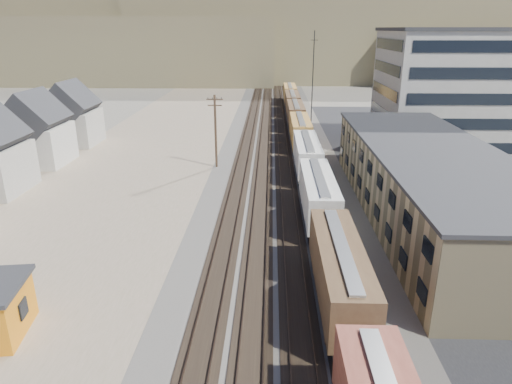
{
  "coord_description": "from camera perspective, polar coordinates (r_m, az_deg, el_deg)",
  "views": [
    {
      "loc": [
        -0.99,
        -19.02,
        18.28
      ],
      "look_at": [
        -2.38,
        23.49,
        3.0
      ],
      "focal_mm": 32.0,
      "sensor_mm": 36.0,
      "label": 1
    }
  ],
  "objects": [
    {
      "name": "warehouse",
      "position": [
        49.06,
        20.78,
        1.09
      ],
      "size": [
        12.4,
        40.4,
        7.25
      ],
      "color": "tan",
      "rests_on": "ground"
    },
    {
      "name": "radio_mast",
      "position": [
        79.86,
        7.07,
        13.03
      ],
      "size": [
        1.2,
        0.16,
        18.0
      ],
      "color": "black",
      "rests_on": "ground"
    },
    {
      "name": "parked_car_far",
      "position": [
        87.43,
        22.09,
        6.77
      ],
      "size": [
        2.11,
        4.73,
        1.58
      ],
      "primitive_type": "imported",
      "rotation": [
        0.0,
        0.0,
        0.05
      ],
      "color": "silver",
      "rests_on": "ground"
    },
    {
      "name": "dirt_yard",
      "position": [
        64.64,
        -15.33,
        2.63
      ],
      "size": [
        24.0,
        180.0,
        0.03
      ],
      "primitive_type": "cube",
      "color": "#827359",
      "rests_on": "ground"
    },
    {
      "name": "ballast_bed",
      "position": [
        71.4,
        2.62,
        4.93
      ],
      "size": [
        18.0,
        200.0,
        0.06
      ],
      "primitive_type": "cube",
      "color": "#4C4742",
      "rests_on": "ground"
    },
    {
      "name": "asphalt_lot",
      "position": [
        61.49,
        23.73,
        0.76
      ],
      "size": [
        26.0,
        120.0,
        0.04
      ],
      "primitive_type": "cube",
      "color": "#232326",
      "rests_on": "ground"
    },
    {
      "name": "parked_car_blue",
      "position": [
        81.84,
        21.66,
        5.98
      ],
      "size": [
        5.78,
        4.51,
        1.46
      ],
      "primitive_type": "imported",
      "rotation": [
        0.0,
        0.0,
        1.11
      ],
      "color": "navy",
      "rests_on": "ground"
    },
    {
      "name": "utility_pole_north",
      "position": [
        62.84,
        -5.08,
        7.76
      ],
      "size": [
        2.2,
        0.32,
        10.0
      ],
      "color": "#382619",
      "rests_on": "ground"
    },
    {
      "name": "office_tower",
      "position": [
        79.95,
        23.6,
        11.68
      ],
      "size": [
        22.6,
        18.6,
        18.45
      ],
      "color": "#9E998E",
      "rests_on": "ground"
    },
    {
      "name": "freight_train",
      "position": [
        67.47,
        5.93,
        6.38
      ],
      "size": [
        3.0,
        119.74,
        4.46
      ],
      "color": "black",
      "rests_on": "ground"
    },
    {
      "name": "hills_north",
      "position": [
        187.0,
        2.35,
        18.46
      ],
      "size": [
        265.0,
        80.0,
        32.0
      ],
      "color": "brown",
      "rests_on": "ground"
    },
    {
      "name": "rail_tracks",
      "position": [
        71.37,
        2.17,
        5.0
      ],
      "size": [
        11.4,
        200.0,
        0.24
      ],
      "color": "black",
      "rests_on": "ground"
    }
  ]
}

